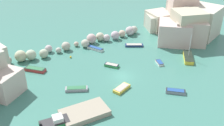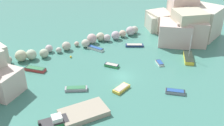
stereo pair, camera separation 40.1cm
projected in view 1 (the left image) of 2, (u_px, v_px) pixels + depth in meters
cove_water at (123, 76)px, 53.53m from camera, size 160.00×160.00×0.00m
cliff_headland_right at (185, 22)px, 70.47m from camera, size 20.32×20.26×10.58m
rock_breakwater at (81, 43)px, 65.22m from camera, size 35.64×4.06×2.58m
stone_dock at (85, 113)px, 42.85m from camera, size 7.76×4.73×0.92m
channel_buoy at (71, 57)px, 60.40m from camera, size 0.45×0.45×0.45m
moored_boat_0 at (160, 63)px, 57.90m from camera, size 1.86×2.67×0.54m
moored_boat_1 at (122, 88)px, 49.18m from camera, size 3.84×2.69×0.62m
moored_boat_2 at (188, 57)px, 59.81m from camera, size 5.21×5.70×5.99m
moored_boat_3 at (76, 89)px, 49.04m from camera, size 4.25×3.00×0.62m
moored_boat_4 at (134, 45)px, 65.81m from camera, size 4.43×3.37×0.56m
moored_boat_5 at (112, 65)px, 56.85m from camera, size 2.78×3.16×0.59m
moored_boat_6 at (35, 69)px, 55.22m from camera, size 4.02×4.18×0.67m
moored_boat_7 at (176, 91)px, 48.32m from camera, size 3.44×3.28×0.61m
moored_boat_8 at (95, 48)px, 64.06m from camera, size 2.89×4.43×0.65m
moored_boat_9 at (55, 123)px, 40.50m from camera, size 4.73×2.69×1.68m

